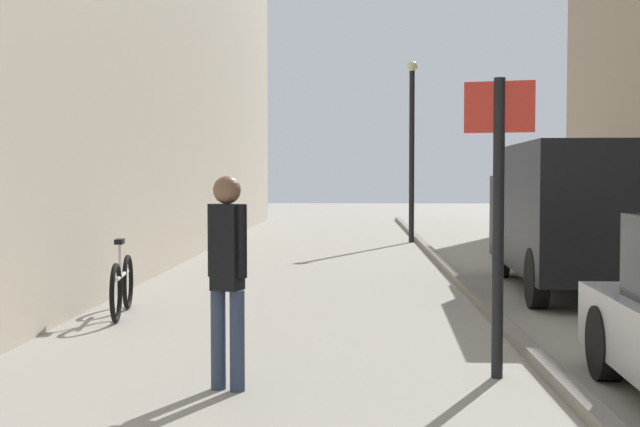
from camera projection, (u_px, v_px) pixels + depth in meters
ground_plane at (363, 285)px, 13.54m from camera, size 80.00×80.00×0.00m
kerb_strip at (461, 282)px, 13.47m from camera, size 0.16×40.00×0.12m
pedestrian_main_foreground at (227, 267)px, 6.85m from camera, size 0.34×0.26×1.76m
delivery_van at (577, 212)px, 12.69m from camera, size 2.14×5.06×2.23m
street_sign_post at (498, 201)px, 7.24m from camera, size 0.59×0.18×2.60m
lamp_post at (412, 139)px, 22.03m from camera, size 0.28×0.28×4.76m
bicycle_leaning at (122, 286)px, 10.53m from camera, size 0.30×1.76×0.98m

